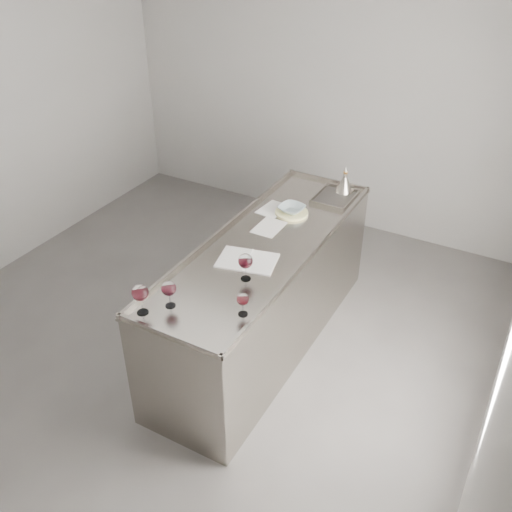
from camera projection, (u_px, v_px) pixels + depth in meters
The scene contains 12 objects.
room_shell at pixel (181, 188), 3.93m from camera, with size 4.54×5.04×2.84m.
counter at pixel (264, 294), 4.45m from camera, with size 0.77×2.42×0.97m.
wine_glass_left at pixel (140, 293), 3.44m from camera, with size 0.11×0.11×0.21m.
wine_glass_middle at pixel (169, 289), 3.50m from camera, with size 0.09×0.09×0.18m.
wine_glass_right at pixel (246, 262), 3.74m from camera, with size 0.10×0.10×0.19m.
wine_glass_small at pixel (243, 300), 3.44m from camera, with size 0.08×0.08×0.16m.
notebook at pixel (247, 260), 3.99m from camera, with size 0.46×0.37×0.02m.
loose_paper_top at pixel (269, 227), 4.39m from camera, with size 0.19×0.28×0.00m, color silver.
loose_paper_under at pixel (273, 209), 4.63m from camera, with size 0.19×0.27×0.00m, color silver.
trivet at pixel (292, 213), 4.57m from camera, with size 0.26×0.26×0.02m, color #ECE598.
ceramic_bowl at pixel (292, 209), 4.55m from camera, with size 0.20×0.20×0.05m, color #8FA2A6.
wine_funnel at pixel (345, 184), 4.87m from camera, with size 0.16×0.16×0.23m.
Camera 1 is at (2.17, -2.85, 3.15)m, focal length 40.00 mm.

